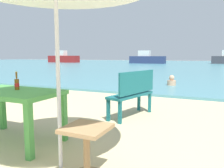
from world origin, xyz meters
name	(u,v)px	position (x,y,z in m)	size (l,w,h in m)	color
sea_water	(200,65)	(0.00, 30.00, 0.04)	(120.00, 50.00, 0.08)	teal
picnic_table_green	(12,98)	(-0.96, 0.59, 0.65)	(1.40, 0.80, 0.76)	#4C9E47
beer_bottle_amber	(17,83)	(-0.95, 0.68, 0.85)	(0.07, 0.07, 0.26)	brown
side_table_wood	(87,144)	(0.51, 0.21, 0.35)	(0.44, 0.44, 0.54)	#9E7A51
bench_teal_center	(133,91)	(0.19, 2.58, 0.54)	(0.65, 1.25, 0.95)	#196066
swimmer_person	(172,81)	(0.16, 7.35, 0.24)	(0.34, 0.34, 0.41)	tan
boat_sailboat	(147,59)	(-7.83, 32.20, 0.80)	(5.49, 1.50, 2.00)	navy
boat_ferry	(63,58)	(-23.22, 31.50, 0.85)	(5.88, 1.60, 2.14)	maroon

